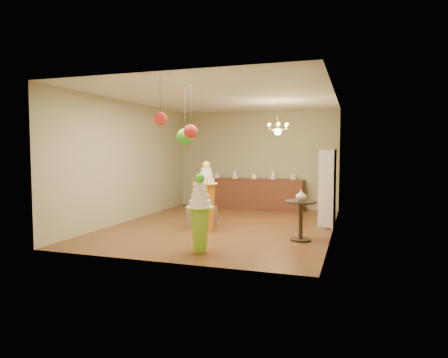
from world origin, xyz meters
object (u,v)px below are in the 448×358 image
(sideboard, at_px, (254,193))
(pedestal_orange, at_px, (206,202))
(pedestal_green, at_px, (200,218))
(round_table, at_px, (301,215))

(sideboard, bearing_deg, pedestal_orange, -92.12)
(sideboard, bearing_deg, pedestal_green, -85.99)
(sideboard, bearing_deg, round_table, -63.94)
(pedestal_green, bearing_deg, sideboard, 94.01)
(sideboard, height_order, round_table, sideboard)
(pedestal_green, relative_size, sideboard, 0.45)
(pedestal_orange, height_order, sideboard, pedestal_orange)
(pedestal_green, height_order, round_table, pedestal_green)
(pedestal_green, relative_size, pedestal_orange, 0.89)
(pedestal_green, distance_m, pedestal_orange, 1.75)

